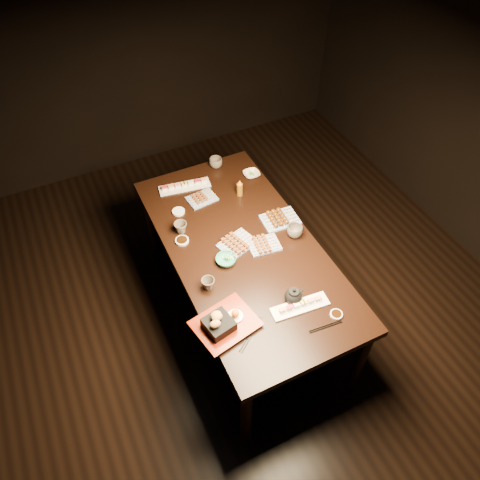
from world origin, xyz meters
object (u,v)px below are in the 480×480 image
(dining_table, at_px, (243,283))
(teacup_far_left, at_px, (181,228))
(sushi_platter_near, at_px, (300,305))
(teapot, at_px, (294,295))
(sushi_platter_far, at_px, (184,185))
(teacup_far_right, at_px, (216,163))
(condiment_bottle, at_px, (240,188))
(yakitori_plate_right, at_px, (264,243))
(yakitori_plate_left, at_px, (202,197))
(edamame_bowl_cream, at_px, (252,174))
(teacup_mid_right, at_px, (295,231))
(teacup_near_left, at_px, (208,284))
(yakitori_plate_center, at_px, (237,242))
(tempura_tray, at_px, (225,320))
(edamame_bowl_green, at_px, (226,260))

(dining_table, distance_m, teacup_far_left, 0.60)
(dining_table, xyz_separation_m, sushi_platter_near, (0.09, -0.55, 0.40))
(sushi_platter_near, xyz_separation_m, teapot, (-0.01, 0.06, 0.03))
(sushi_platter_far, bearing_deg, teacup_far_right, -150.05)
(teacup_far_left, xyz_separation_m, teacup_far_right, (0.48, 0.52, -0.00))
(condiment_bottle, bearing_deg, teapot, -96.97)
(yakitori_plate_right, relative_size, teacup_far_left, 2.34)
(yakitori_plate_left, bearing_deg, edamame_bowl_cream, 3.68)
(yakitori_plate_left, height_order, condiment_bottle, condiment_bottle)
(teacup_mid_right, distance_m, teacup_far_left, 0.74)
(teacup_far_right, distance_m, condiment_bottle, 0.36)
(teacup_near_left, relative_size, teacup_far_right, 0.82)
(yakitori_plate_center, distance_m, teacup_mid_right, 0.38)
(yakitori_plate_right, distance_m, condiment_bottle, 0.51)
(sushi_platter_far, distance_m, edamame_bowl_cream, 0.50)
(sushi_platter_near, relative_size, teacup_far_left, 4.04)
(yakitori_plate_right, bearing_deg, teacup_mid_right, 5.94)
(dining_table, xyz_separation_m, tempura_tray, (-0.34, -0.48, 0.44))
(edamame_bowl_cream, distance_m, teacup_mid_right, 0.66)
(teacup_far_left, distance_m, condiment_bottle, 0.53)
(yakitori_plate_right, distance_m, teapot, 0.45)
(teacup_near_left, distance_m, teapot, 0.50)
(dining_table, relative_size, yakitori_plate_center, 7.95)
(teacup_far_right, bearing_deg, teacup_far_left, -132.68)
(yakitori_plate_center, relative_size, teacup_far_left, 2.67)
(tempura_tray, xyz_separation_m, teapot, (0.42, -0.01, -0.01))
(edamame_bowl_green, xyz_separation_m, condiment_bottle, (0.35, 0.52, 0.05))
(sushi_platter_far, distance_m, yakitori_plate_left, 0.18)
(sushi_platter_near, relative_size, condiment_bottle, 2.60)
(yakitori_plate_left, height_order, teacup_mid_right, teacup_mid_right)
(yakitori_plate_center, height_order, condiment_bottle, condiment_bottle)
(teacup_mid_right, height_order, teacup_far_left, teacup_mid_right)
(yakitori_plate_center, height_order, teacup_far_right, teacup_far_right)
(dining_table, bearing_deg, sushi_platter_far, 110.55)
(teacup_far_left, bearing_deg, yakitori_plate_right, -38.73)
(teacup_far_left, bearing_deg, condiment_bottle, 17.53)
(sushi_platter_near, height_order, tempura_tray, tempura_tray)
(sushi_platter_far, bearing_deg, edamame_bowl_cream, 177.84)
(edamame_bowl_cream, distance_m, condiment_bottle, 0.23)
(dining_table, distance_m, edamame_bowl_cream, 0.81)
(tempura_tray, xyz_separation_m, teacup_near_left, (0.02, 0.28, -0.02))
(yakitori_plate_center, height_order, yakitori_plate_left, yakitori_plate_center)
(tempura_tray, height_order, teapot, tempura_tray)
(teacup_far_right, xyz_separation_m, teapot, (-0.09, -1.31, 0.01))
(tempura_tray, bearing_deg, teacup_far_left, 75.86)
(yakitori_plate_right, xyz_separation_m, tempura_tray, (-0.47, -0.43, 0.04))
(teacup_far_left, bearing_deg, dining_table, -44.23)
(teapot, bearing_deg, yakitori_plate_center, 96.29)
(condiment_bottle, bearing_deg, yakitori_plate_left, 164.68)
(sushi_platter_far, xyz_separation_m, edamame_bowl_cream, (0.49, -0.09, -0.01))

